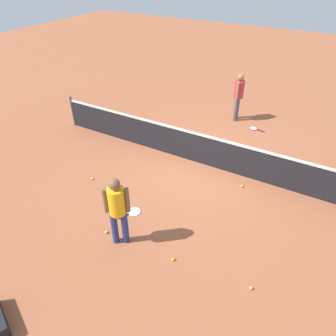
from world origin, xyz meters
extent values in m
plane|color=#9E5638|center=(0.00, 0.00, 0.00)|extent=(40.00, 40.00, 0.00)
cylinder|color=#4C4C51|center=(-5.00, 0.00, 0.54)|extent=(0.09, 0.09, 1.07)
cube|color=black|center=(0.00, 0.00, 0.46)|extent=(10.00, 0.02, 0.91)
cube|color=white|center=(0.00, 0.00, 0.94)|extent=(10.00, 0.04, 0.06)
cylinder|color=navy|center=(-0.40, -3.65, 0.42)|extent=(0.19, 0.19, 0.85)
cylinder|color=navy|center=(-0.22, -3.54, 0.42)|extent=(0.19, 0.19, 0.85)
cylinder|color=yellow|center=(-0.31, -3.60, 1.16)|extent=(0.47, 0.47, 0.62)
cylinder|color=brown|center=(-0.49, -3.71, 1.18)|extent=(0.12, 0.12, 0.58)
cylinder|color=brown|center=(-0.13, -3.48, 1.18)|extent=(0.12, 0.12, 0.58)
sphere|color=brown|center=(-0.31, -3.60, 1.58)|extent=(0.32, 0.32, 0.23)
cylinder|color=#595960|center=(-0.13, 3.15, 0.42)|extent=(0.15, 0.15, 0.85)
cylinder|color=#595960|center=(-0.15, 3.37, 0.42)|extent=(0.15, 0.15, 0.85)
cylinder|color=red|center=(-0.14, 3.26, 1.16)|extent=(0.37, 0.37, 0.62)
cylinder|color=#9E704C|center=(-0.12, 3.04, 1.18)|extent=(0.10, 0.10, 0.58)
cylinder|color=#9E704C|center=(-0.15, 3.47, 1.18)|extent=(0.10, 0.10, 0.58)
sphere|color=#9E704C|center=(-0.14, 3.26, 1.58)|extent=(0.25, 0.25, 0.23)
torus|color=white|center=(-0.59, -2.70, 0.01)|extent=(0.42, 0.42, 0.02)
cylinder|color=silver|center=(-0.59, -2.70, 0.01)|extent=(0.36, 0.36, 0.00)
cylinder|color=black|center=(-0.72, -2.96, 0.02)|extent=(0.16, 0.26, 0.03)
torus|color=red|center=(0.67, 2.87, 0.01)|extent=(0.37, 0.37, 0.02)
cylinder|color=silver|center=(0.67, 2.87, 0.01)|extent=(0.31, 0.31, 0.00)
cylinder|color=black|center=(0.95, 2.82, 0.02)|extent=(0.28, 0.08, 0.03)
sphere|color=#C6E033|center=(1.37, -0.49, 0.03)|extent=(0.07, 0.07, 0.07)
sphere|color=#C6E033|center=(0.92, -3.50, 0.03)|extent=(0.07, 0.07, 0.07)
sphere|color=#C6E033|center=(-2.32, -2.21, 0.03)|extent=(0.07, 0.07, 0.07)
sphere|color=#C6E033|center=(2.51, -3.35, 0.03)|extent=(0.07, 0.07, 0.07)
sphere|color=#C6E033|center=(-0.74, -3.57, 0.03)|extent=(0.07, 0.07, 0.07)
camera|label=1|loc=(2.84, -7.12, 5.26)|focal=33.34mm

